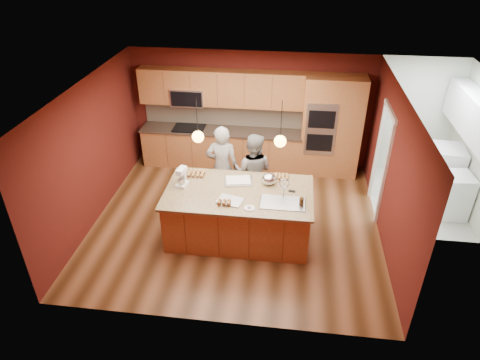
# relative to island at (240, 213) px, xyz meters

# --- Properties ---
(floor) EXTENTS (5.50, 5.50, 0.00)m
(floor) POSITION_rel_island_xyz_m (-0.12, 0.42, -0.49)
(floor) COLOR #452712
(floor) RESTS_ON ground
(ceiling) EXTENTS (5.50, 5.50, 0.00)m
(ceiling) POSITION_rel_island_xyz_m (-0.12, 0.42, 2.21)
(ceiling) COLOR silver
(ceiling) RESTS_ON ground
(wall_back) EXTENTS (5.50, 0.00, 5.50)m
(wall_back) POSITION_rel_island_xyz_m (-0.12, 2.92, 0.86)
(wall_back) COLOR #4E1510
(wall_back) RESTS_ON ground
(wall_front) EXTENTS (5.50, 0.00, 5.50)m
(wall_front) POSITION_rel_island_xyz_m (-0.12, -2.08, 0.86)
(wall_front) COLOR #4E1510
(wall_front) RESTS_ON ground
(wall_left) EXTENTS (0.00, 5.00, 5.00)m
(wall_left) POSITION_rel_island_xyz_m (-2.87, 0.42, 0.86)
(wall_left) COLOR #4E1510
(wall_left) RESTS_ON ground
(wall_right) EXTENTS (0.00, 5.00, 5.00)m
(wall_right) POSITION_rel_island_xyz_m (2.63, 0.42, 0.86)
(wall_right) COLOR #4E1510
(wall_right) RESTS_ON ground
(cabinet_run) EXTENTS (3.74, 0.64, 2.30)m
(cabinet_run) POSITION_rel_island_xyz_m (-0.80, 2.67, 0.49)
(cabinet_run) COLOR brown
(cabinet_run) RESTS_ON floor
(oven_column) EXTENTS (1.30, 0.62, 2.30)m
(oven_column) POSITION_rel_island_xyz_m (1.72, 2.61, 0.66)
(oven_column) COLOR brown
(oven_column) RESTS_ON floor
(doorway_trim) EXTENTS (0.08, 1.11, 2.20)m
(doorway_trim) POSITION_rel_island_xyz_m (2.61, 1.22, 0.56)
(doorway_trim) COLOR silver
(doorway_trim) RESTS_ON wall_right
(laundry_room) EXTENTS (2.60, 2.70, 2.70)m
(laundry_room) POSITION_rel_island_xyz_m (4.23, 1.62, 1.46)
(laundry_room) COLOR beige
(laundry_room) RESTS_ON ground
(pendant_left) EXTENTS (0.20, 0.20, 0.80)m
(pendant_left) POSITION_rel_island_xyz_m (-0.70, 0.00, 1.51)
(pendant_left) COLOR black
(pendant_left) RESTS_ON ceiling
(pendant_right) EXTENTS (0.20, 0.20, 0.80)m
(pendant_right) POSITION_rel_island_xyz_m (0.67, 0.00, 1.51)
(pendant_right) COLOR black
(pendant_right) RESTS_ON ceiling
(island) EXTENTS (2.63, 1.47, 1.35)m
(island) POSITION_rel_island_xyz_m (0.00, 0.00, 0.00)
(island) COLOR brown
(island) RESTS_ON floor
(person_left) EXTENTS (0.66, 0.45, 1.76)m
(person_left) POSITION_rel_island_xyz_m (-0.48, 0.99, 0.39)
(person_left) COLOR black
(person_left) RESTS_ON floor
(person_right) EXTENTS (0.87, 0.72, 1.63)m
(person_right) POSITION_rel_island_xyz_m (0.14, 0.99, 0.32)
(person_right) COLOR gray
(person_right) RESTS_ON floor
(stand_mixer) EXTENTS (0.23, 0.28, 0.35)m
(stand_mixer) POSITION_rel_island_xyz_m (-1.06, 0.09, 0.62)
(stand_mixer) COLOR white
(stand_mixer) RESTS_ON island
(sheet_cake) EXTENTS (0.57, 0.46, 0.05)m
(sheet_cake) POSITION_rel_island_xyz_m (-0.06, 0.33, 0.50)
(sheet_cake) COLOR silver
(sheet_cake) RESTS_ON island
(cooling_rack) EXTENTS (0.49, 0.40, 0.02)m
(cooling_rack) POSITION_rel_island_xyz_m (-0.12, -0.31, 0.48)
(cooling_rack) COLOR silver
(cooling_rack) RESTS_ON island
(mixing_bowl) EXTENTS (0.26, 0.26, 0.22)m
(mixing_bowl) POSITION_rel_island_xyz_m (0.49, 0.33, 0.58)
(mixing_bowl) COLOR silver
(mixing_bowl) RESTS_ON island
(plate) EXTENTS (0.18, 0.18, 0.01)m
(plate) POSITION_rel_island_xyz_m (0.23, -0.49, 0.48)
(plate) COLOR white
(plate) RESTS_ON island
(tumbler) EXTENTS (0.08, 0.08, 0.15)m
(tumbler) POSITION_rel_island_xyz_m (1.09, -0.29, 0.55)
(tumbler) COLOR #321D0C
(tumbler) RESTS_ON island
(phone) EXTENTS (0.13, 0.08, 0.01)m
(phone) POSITION_rel_island_xyz_m (0.92, 0.13, 0.48)
(phone) COLOR black
(phone) RESTS_ON island
(cupcakes_left) EXTENTS (0.33, 0.25, 0.07)m
(cupcakes_left) POSITION_rel_island_xyz_m (-0.89, 0.47, 0.51)
(cupcakes_left) COLOR tan
(cupcakes_left) RESTS_ON island
(cupcakes_rack) EXTENTS (0.25, 0.17, 0.08)m
(cupcakes_rack) POSITION_rel_island_xyz_m (-0.21, -0.43, 0.53)
(cupcakes_rack) COLOR tan
(cupcakes_rack) RESTS_ON island
(cupcakes_right) EXTENTS (0.28, 0.21, 0.06)m
(cupcakes_right) POSITION_rel_island_xyz_m (0.72, 0.58, 0.50)
(cupcakes_right) COLOR tan
(cupcakes_right) RESTS_ON island
(washer) EXTENTS (0.62, 0.63, 0.91)m
(washer) POSITION_rel_island_xyz_m (4.09, 1.19, -0.04)
(washer) COLOR white
(washer) RESTS_ON floor
(dryer) EXTENTS (0.74, 0.76, 1.10)m
(dryer) POSITION_rel_island_xyz_m (4.07, 1.98, 0.06)
(dryer) COLOR white
(dryer) RESTS_ON floor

